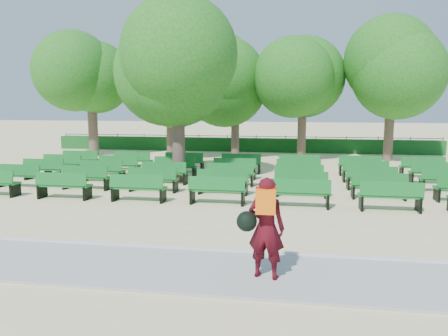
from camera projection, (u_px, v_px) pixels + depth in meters
name	position (u px, v px, depth m)	size (l,w,h in m)	color
ground	(194.00, 193.00, 16.04)	(120.00, 120.00, 0.00)	beige
paving	(112.00, 265.00, 8.82)	(30.00, 2.20, 0.06)	#A6A6A1
curb	(132.00, 246.00, 9.93)	(30.00, 0.12, 0.10)	silver
hedge	(241.00, 145.00, 29.64)	(26.00, 0.70, 0.90)	#15531E
fence	(242.00, 151.00, 30.10)	(26.00, 0.10, 1.02)	black
tree_line	(233.00, 159.00, 25.81)	(21.80, 6.80, 7.04)	#27721E
bench_array	(231.00, 183.00, 17.43)	(1.88, 0.68, 1.16)	#126822
tree_among	(177.00, 67.00, 17.73)	(4.85, 4.85, 6.92)	brown
person	(265.00, 226.00, 7.99)	(0.93, 0.60, 1.89)	#430912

